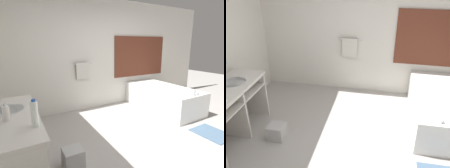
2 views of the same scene
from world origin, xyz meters
TOP-DOWN VIEW (x-y plane):
  - ground_plane at (0.00, 0.00)m, footprint 16.00×16.00m
  - wall_back_with_blinds at (0.05, 2.23)m, footprint 7.40×0.13m
  - vanity_counter at (-1.88, 0.19)m, footprint 0.61×1.39m
  - bathtub at (1.46, 1.24)m, footprint 0.95×1.89m
  - waste_bin at (-1.19, 0.25)m, footprint 0.26×0.26m

SIDE VIEW (x-z plane):
  - ground_plane at x=0.00m, z-range 0.00..0.00m
  - waste_bin at x=-1.19m, z-range 0.00..0.25m
  - bathtub at x=1.46m, z-range -0.03..0.65m
  - vanity_counter at x=-1.88m, z-range 0.22..1.12m
  - wall_back_with_blinds at x=0.05m, z-range 0.00..2.70m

